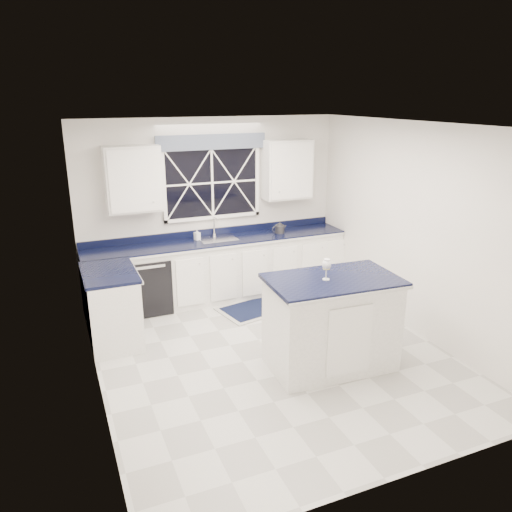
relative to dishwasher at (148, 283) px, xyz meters
name	(u,v)px	position (x,y,z in m)	size (l,w,h in m)	color
ground	(273,355)	(1.10, -1.95, -0.41)	(4.50, 4.50, 0.00)	silver
back_wall	(212,209)	(1.10, 0.30, 0.94)	(4.00, 0.10, 2.70)	silver
base_cabinets	(202,277)	(0.77, -0.17, 0.04)	(3.99, 1.60, 0.90)	white
countertop	(219,241)	(1.10, 0.00, 0.51)	(3.98, 0.64, 0.04)	black
dishwasher	(148,283)	(0.00, 0.00, 0.00)	(0.60, 0.58, 0.82)	black
window	(212,177)	(1.10, 0.25, 1.42)	(1.65, 0.09, 1.26)	black
upper_cabinets	(215,174)	(1.10, 0.13, 1.49)	(3.10, 0.34, 0.90)	white
faucet	(215,226)	(1.10, 0.19, 0.69)	(0.05, 0.20, 0.30)	silver
island	(331,322)	(1.61, -2.40, 0.13)	(1.49, 0.95, 1.08)	white
rug	(259,307)	(1.50, -0.60, -0.40)	(1.28, 0.93, 0.02)	#A6A7A2
kettle	(280,228)	(2.09, -0.02, 0.61)	(0.25, 0.15, 0.18)	#313134
wine_glass	(327,265)	(1.52, -2.41, 0.83)	(0.10, 0.10, 0.23)	silver
soap_bottle	(197,234)	(0.80, 0.11, 0.61)	(0.08, 0.08, 0.17)	silver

